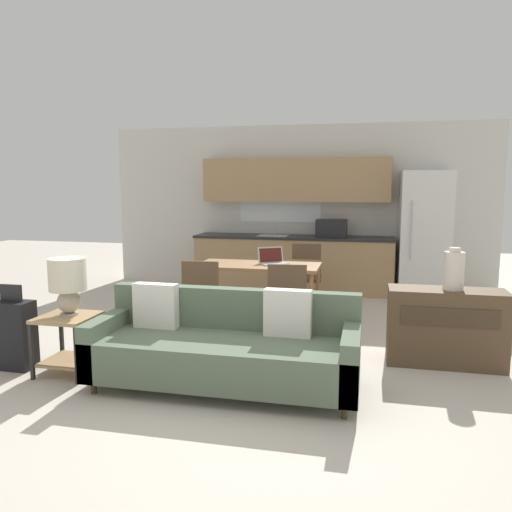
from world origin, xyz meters
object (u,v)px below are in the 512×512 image
(dining_table, at_px, (260,269))
(laptop, at_px, (273,260))
(dining_chair_near_left, at_px, (203,295))
(refrigerator, at_px, (424,235))
(suitcase, at_px, (14,334))
(credenza, at_px, (445,327))
(side_table, at_px, (68,334))
(dining_chair_far_right, at_px, (306,273))
(dining_chair_near_right, at_px, (288,300))
(vase, at_px, (454,270))
(couch, at_px, (226,348))
(table_lamp, at_px, (68,281))

(dining_table, xyz_separation_m, laptop, (0.16, -0.01, 0.12))
(dining_chair_near_left, bearing_deg, laptop, -132.83)
(refrigerator, bearing_deg, suitcase, -134.96)
(dining_chair_near_left, height_order, laptop, laptop)
(dining_table, height_order, credenza, dining_table)
(refrigerator, bearing_deg, side_table, -130.68)
(dining_chair_far_right, xyz_separation_m, dining_chair_near_right, (0.01, -1.63, 0.00))
(side_table, bearing_deg, dining_chair_near_right, 32.76)
(dining_table, bearing_deg, vase, -25.78)
(dining_chair_near_left, height_order, suitcase, dining_chair_near_left)
(side_table, height_order, credenza, credenza)
(vase, bearing_deg, dining_chair_near_left, 175.44)
(refrigerator, xyz_separation_m, couch, (-1.99, -4.01, -0.63))
(dining_chair_near_left, relative_size, suitcase, 1.13)
(laptop, bearing_deg, vase, -60.22)
(vase, xyz_separation_m, dining_chair_near_left, (-2.54, 0.20, -0.40))
(side_table, bearing_deg, table_lamp, 82.44)
(couch, height_order, dining_chair_far_right, dining_chair_far_right)
(dining_table, relative_size, side_table, 2.74)
(side_table, height_order, suitcase, suitcase)
(couch, distance_m, side_table, 1.48)
(vase, relative_size, dining_chair_near_left, 0.44)
(credenza, bearing_deg, dining_chair_near_right, 173.08)
(side_table, xyz_separation_m, credenza, (3.38, 0.99, 0.00))
(suitcase, bearing_deg, couch, 1.05)
(dining_table, distance_m, suitcase, 2.80)
(refrigerator, height_order, table_lamp, refrigerator)
(dining_chair_near_left, relative_size, laptop, 2.23)
(dining_table, height_order, dining_chair_near_right, dining_chair_near_right)
(dining_table, distance_m, laptop, 0.20)
(dining_table, bearing_deg, dining_chair_near_right, -59.79)
(laptop, bearing_deg, table_lamp, -160.49)
(vase, distance_m, dining_chair_far_right, 2.46)
(couch, distance_m, credenza, 2.13)
(table_lamp, distance_m, dining_chair_far_right, 3.33)
(table_lamp, xyz_separation_m, suitcase, (-0.57, -0.04, -0.53))
(dining_chair_near_left, bearing_deg, side_table, 48.83)
(table_lamp, height_order, laptop, table_lamp)
(credenza, xyz_separation_m, suitcase, (-3.95, -0.99, -0.04))
(dining_chair_near_left, distance_m, laptop, 1.05)
(couch, distance_m, laptop, 2.01)
(vase, xyz_separation_m, dining_chair_far_right, (-1.61, 1.81, -0.40))
(vase, xyz_separation_m, laptop, (-1.92, 0.99, -0.11))
(dining_chair_near_left, xyz_separation_m, dining_chair_near_right, (0.94, -0.02, 0.00))
(dining_chair_near_right, bearing_deg, suitcase, 20.95)
(credenza, height_order, vase, vase)
(refrigerator, xyz_separation_m, table_lamp, (-3.47, -4.01, -0.11))
(refrigerator, relative_size, dining_chair_far_right, 2.12)
(dining_table, xyz_separation_m, couch, (0.13, -1.96, -0.36))
(suitcase, bearing_deg, table_lamp, 3.74)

